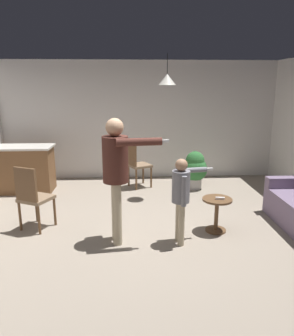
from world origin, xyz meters
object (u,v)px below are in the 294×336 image
object	(u,v)px
spare_remote_on_table	(220,198)
potted_plant_corner	(195,168)
dining_chair_by_counter	(33,196)
kitchen_counter	(23,169)
dining_chair_near_wall	(137,163)
side_table_by_couch	(217,211)
person_adult	(117,167)
person_child	(182,192)

from	to	relation	value
spare_remote_on_table	potted_plant_corner	bearing A→B (deg)	88.38
dining_chair_by_counter	potted_plant_corner	xyz separation A→B (m)	(2.83, 1.92, -0.10)
potted_plant_corner	kitchen_counter	bearing A→B (deg)	179.96
dining_chair_near_wall	spare_remote_on_table	xyz separation A→B (m)	(1.17, -2.32, -0.01)
side_table_by_couch	potted_plant_corner	bearing A→B (deg)	87.59
kitchen_counter	potted_plant_corner	xyz separation A→B (m)	(3.58, -0.00, -0.03)
person_adult	dining_chair_near_wall	world-z (taller)	person_adult
person_child	dining_chair_near_wall	bearing A→B (deg)	-176.58
kitchen_counter	dining_chair_near_wall	xyz separation A→B (m)	(2.35, 0.15, 0.07)
spare_remote_on_table	person_adult	bearing A→B (deg)	-172.32
side_table_by_couch	potted_plant_corner	xyz separation A→B (m)	(0.09, 2.13, 0.12)
dining_chair_by_counter	side_table_by_couch	bearing A→B (deg)	21.56
person_child	person_adult	bearing A→B (deg)	-105.37
person_adult	side_table_by_couch	bearing A→B (deg)	93.29
side_table_by_couch	person_child	distance (m)	0.81
person_child	potted_plant_corner	world-z (taller)	person_child
person_adult	dining_chair_by_counter	distance (m)	1.46
side_table_by_couch	spare_remote_on_table	distance (m)	0.22
side_table_by_couch	person_adult	distance (m)	1.66
kitchen_counter	spare_remote_on_table	distance (m)	4.14
dining_chair_by_counter	dining_chair_near_wall	bearing A→B (deg)	78.11
dining_chair_by_counter	person_adult	bearing A→B (deg)	6.45
dining_chair_near_wall	spare_remote_on_table	distance (m)	2.60
kitchen_counter	side_table_by_couch	size ratio (longest dim) A/B	2.42
kitchen_counter	person_adult	xyz separation A→B (m)	(2.03, -2.37, 0.60)
kitchen_counter	side_table_by_couch	xyz separation A→B (m)	(3.49, -2.13, -0.15)
person_child	dining_chair_by_counter	world-z (taller)	person_child
kitchen_counter	person_adult	world-z (taller)	person_adult
kitchen_counter	dining_chair_by_counter	size ratio (longest dim) A/B	1.26
dining_chair_by_counter	dining_chair_near_wall	size ratio (longest dim) A/B	1.00
spare_remote_on_table	side_table_by_couch	bearing A→B (deg)	122.31
person_child	dining_chair_by_counter	xyz separation A→B (m)	(-2.15, 0.56, -0.20)
person_child	potted_plant_corner	bearing A→B (deg)	156.27
dining_chair_near_wall	potted_plant_corner	world-z (taller)	dining_chair_near_wall
kitchen_counter	dining_chair_near_wall	distance (m)	2.36
person_adult	person_child	bearing A→B (deg)	76.72
potted_plant_corner	dining_chair_near_wall	bearing A→B (deg)	173.06
dining_chair_by_counter	dining_chair_near_wall	world-z (taller)	same
side_table_by_couch	dining_chair_by_counter	size ratio (longest dim) A/B	0.52
dining_chair_by_counter	spare_remote_on_table	distance (m)	2.78
dining_chair_near_wall	potted_plant_corner	xyz separation A→B (m)	(1.23, -0.15, -0.10)
side_table_by_couch	spare_remote_on_table	xyz separation A→B (m)	(0.03, -0.04, 0.21)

